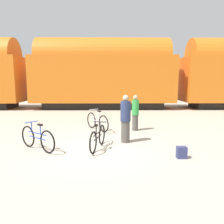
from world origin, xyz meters
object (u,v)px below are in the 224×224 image
Objects in this scene: person_in_navy at (126,119)px; bicycle_blue at (37,138)px; bicycle_silver at (97,121)px; freight_train at (103,72)px; bicycle_black at (98,138)px; backpack at (182,152)px; person_in_green at (135,113)px.

bicycle_blue is at bearing 153.51° from person_in_navy.
bicycle_silver is 0.88× the size of person_in_navy.
freight_train is 11.07m from bicycle_black.
freight_train reaches higher than backpack.
bicycle_silver reaches higher than bicycle_blue.
bicycle_black is at bearing -89.38° from freight_train.
bicycle_silver is (-0.17, 2.75, 0.03)m from bicycle_black.
bicycle_black is 4.92× the size of backpack.
backpack is (4.42, -0.81, -0.21)m from bicycle_blue.
bicycle_black is at bearing -86.39° from bicycle_silver.
bicycle_black is at bearing 174.82° from person_in_navy.
person_in_navy is at bearing 132.08° from backpack.
freight_train is at bearing 89.59° from bicycle_silver.
freight_train is at bearing 53.11° from person_in_navy.
bicycle_silver is (-0.06, -8.02, -2.53)m from freight_train.
person_in_navy is (1.08, -10.02, -2.07)m from freight_train.
person_in_green reaches higher than backpack.
person_in_navy is 5.08× the size of backpack.
bicycle_blue is at bearing 169.64° from backpack.
person_in_green is at bearing 104.53° from backpack.
backpack is (0.93, -3.59, -0.64)m from person_in_green.
bicycle_blue is 0.90× the size of person_in_green.
backpack is (2.59, -11.69, -2.76)m from freight_train.
bicycle_blue reaches higher than bicycle_black.
bicycle_black is (0.12, -10.77, -2.56)m from freight_train.
freight_train reaches higher than person_in_navy.
freight_train is 10.29m from person_in_navy.
backpack is at bearing -20.49° from bicycle_black.
person_in_green is (1.54, 2.67, 0.44)m from bicycle_black.
freight_train is at bearing 80.46° from bicycle_blue.
person_in_navy reaches higher than bicycle_blue.
bicycle_blue is 4.48m from person_in_green.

